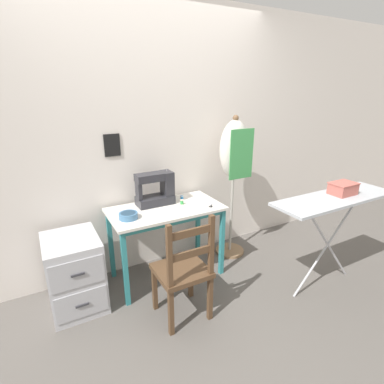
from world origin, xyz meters
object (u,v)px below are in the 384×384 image
object	(u,v)px
thread_spool_near_machine	(182,202)
sewing_machine	(157,189)
ironing_board	(335,202)
storage_box	(343,188)
wooden_chair	(183,271)
thread_spool_mid_table	(182,198)
filing_cabinet	(75,273)
fabric_bowl	(128,216)
scissors	(211,206)
dress_form	(234,157)

from	to	relation	value
thread_spool_near_machine	sewing_machine	bearing A→B (deg)	147.04
ironing_board	storage_box	distance (m)	0.15
wooden_chair	thread_spool_mid_table	bearing A→B (deg)	63.62
filing_cabinet	thread_spool_mid_table	bearing A→B (deg)	7.38
storage_box	thread_spool_near_machine	bearing A→B (deg)	143.73
fabric_bowl	storage_box	xyz separation A→B (m)	(1.70, -0.77, 0.19)
wooden_chair	scissors	bearing A→B (deg)	39.63
thread_spool_near_machine	storage_box	world-z (taller)	storage_box
wooden_chair	storage_box	distance (m)	1.55
fabric_bowl	wooden_chair	size ratio (longest dim) A/B	0.17
scissors	thread_spool_near_machine	xyz separation A→B (m)	(-0.22, 0.17, 0.02)
fabric_bowl	thread_spool_mid_table	distance (m)	0.62
ironing_board	storage_box	size ratio (longest dim) A/B	5.29
fabric_bowl	filing_cabinet	xyz separation A→B (m)	(-0.48, 0.04, -0.43)
sewing_machine	fabric_bowl	xyz separation A→B (m)	(-0.35, -0.20, -0.12)
scissors	wooden_chair	xyz separation A→B (m)	(-0.52, -0.43, -0.30)
dress_form	ironing_board	distance (m)	1.03
ironing_board	storage_box	xyz separation A→B (m)	(0.11, 0.02, 0.10)
thread_spool_mid_table	filing_cabinet	bearing A→B (deg)	-172.62
wooden_chair	dress_form	size ratio (longest dim) A/B	0.60
scissors	sewing_machine	bearing A→B (deg)	144.94
fabric_bowl	sewing_machine	bearing A→B (deg)	30.11
scissors	filing_cabinet	size ratio (longest dim) A/B	0.18
wooden_chair	ironing_board	distance (m)	1.42
sewing_machine	fabric_bowl	distance (m)	0.42
wooden_chair	ironing_board	xyz separation A→B (m)	(1.33, -0.27, 0.42)
dress_form	storage_box	bearing A→B (deg)	-59.73
wooden_chair	storage_box	xyz separation A→B (m)	(1.44, -0.25, 0.52)
sewing_machine	wooden_chair	bearing A→B (deg)	-97.67
filing_cabinet	dress_form	xyz separation A→B (m)	(1.65, 0.09, 0.79)
thread_spool_mid_table	wooden_chair	xyz separation A→B (m)	(-0.35, -0.70, -0.32)
fabric_bowl	thread_spool_near_machine	world-z (taller)	fabric_bowl
thread_spool_near_machine	filing_cabinet	xyz separation A→B (m)	(-1.03, -0.04, -0.43)
storage_box	dress_form	bearing A→B (deg)	120.27
scissors	wooden_chair	distance (m)	0.74
wooden_chair	storage_box	bearing A→B (deg)	-9.69
thread_spool_near_machine	thread_spool_mid_table	bearing A→B (deg)	63.28
sewing_machine	thread_spool_mid_table	distance (m)	0.28
sewing_machine	storage_box	bearing A→B (deg)	-35.80
sewing_machine	ironing_board	size ratio (longest dim) A/B	0.30
wooden_chair	fabric_bowl	bearing A→B (deg)	115.82
filing_cabinet	ironing_board	xyz separation A→B (m)	(2.06, -0.83, 0.53)
sewing_machine	thread_spool_near_machine	distance (m)	0.27
sewing_machine	wooden_chair	distance (m)	0.85
fabric_bowl	scissors	bearing A→B (deg)	-6.83
sewing_machine	thread_spool_mid_table	world-z (taller)	sewing_machine
sewing_machine	filing_cabinet	bearing A→B (deg)	-168.71
thread_spool_near_machine	filing_cabinet	distance (m)	1.11
sewing_machine	scissors	xyz separation A→B (m)	(0.42, -0.30, -0.14)
thread_spool_mid_table	sewing_machine	bearing A→B (deg)	174.07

